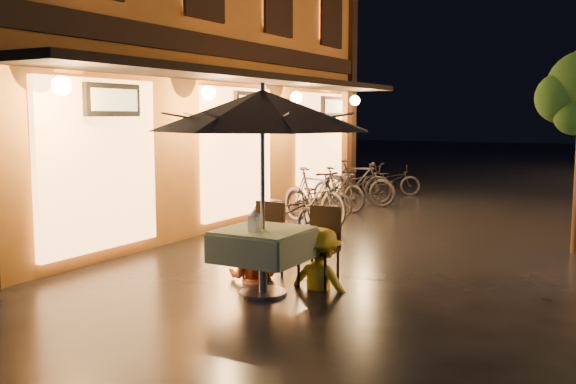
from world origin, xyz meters
The scene contains 16 objects.
ground centered at (0.00, 0.00, 0.00)m, with size 90.00×90.00×0.00m, color black.
west_building centered at (-5.72, 4.00, 3.71)m, with size 5.90×11.40×7.40m.
cafe_table centered at (-0.60, 0.23, 0.59)m, with size 0.99×0.99×0.78m.
patio_umbrella centered at (-0.60, 0.23, 2.15)m, with size 2.59×2.59×2.46m.
cafe_chair_left centered at (-1.00, 0.97, 0.54)m, with size 0.42×0.42×0.97m.
cafe_chair_right centered at (-0.20, 0.97, 0.54)m, with size 0.42×0.42×0.97m.
table_lantern centered at (-0.60, 0.05, 0.92)m, with size 0.16×0.16×0.25m.
person_orange centered at (-1.06, 0.76, 0.70)m, with size 0.68×0.53×1.41m, color #CA592E.
person_yellow centered at (-0.14, 0.83, 0.72)m, with size 0.93×0.54×1.44m, color yellow.
bicycle_0 centered at (-2.22, 3.70, 0.41)m, with size 0.55×1.57×0.83m, color black.
bicycle_1 centered at (-2.23, 4.78, 0.55)m, with size 0.52×1.83×1.10m, color black.
bicycle_2 centered at (-2.61, 5.76, 0.40)m, with size 0.54×1.54×0.81m, color black.
bicycle_3 centered at (-2.62, 6.74, 0.48)m, with size 0.45×1.58×0.95m, color black.
bicycle_4 centered at (-2.59, 7.78, 0.50)m, with size 0.66×1.90×1.00m, color black.
bicycle_5 centered at (-2.70, 7.95, 0.52)m, with size 0.49×1.74×1.04m, color black.
bicycle_6 centered at (-2.55, 9.91, 0.40)m, with size 0.53×1.51×0.80m, color black.
Camera 1 is at (3.23, -6.04, 2.10)m, focal length 40.00 mm.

